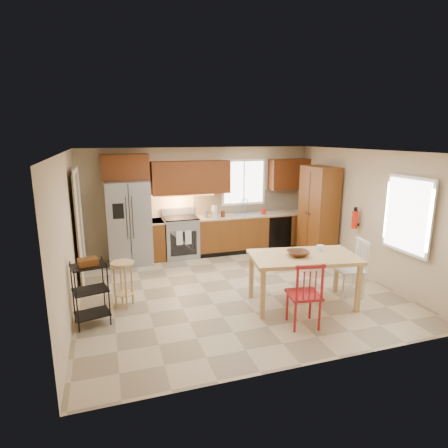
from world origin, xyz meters
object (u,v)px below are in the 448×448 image
fire_extinguisher (355,220)px  table_bowl (298,256)px  table_jar (320,250)px  bar_stool (124,284)px  chair_white (350,268)px  soap_bottle (264,210)px  refrigerator (129,223)px  pantry (318,213)px  utility_cart (91,294)px  dining_table (302,280)px  range_stove (181,238)px  chair_red (304,293)px

fire_extinguisher → table_bowl: (-1.87, -1.08, -0.25)m
table_jar → bar_stool: 3.33m
chair_white → bar_stool: 3.87m
soap_bottle → table_jar: soap_bottle is taller
refrigerator → pantry: size_ratio=0.87×
pantry → table_jar: pantry is taller
utility_cart → dining_table: bearing=-18.1°
fire_extinguisher → utility_cart: (-5.09, -0.72, -0.61)m
refrigerator → range_stove: refrigerator is taller
pantry → fire_extinguisher: (0.20, -1.05, 0.05)m
dining_table → fire_extinguisher: bearing=40.9°
pantry → dining_table: 2.72m
refrigerator → range_stove: size_ratio=1.98×
refrigerator → fire_extinguisher: size_ratio=5.06×
chair_red → range_stove: bearing=115.3°
dining_table → utility_cart: utility_cart is taller
pantry → chair_red: size_ratio=2.08×
pantry → fire_extinguisher: pantry is taller
fire_extinguisher → soap_bottle: bearing=120.5°
pantry → chair_white: pantry is taller
soap_bottle → dining_table: size_ratio=0.11×
soap_bottle → chair_white: 3.04m
dining_table → table_jar: 0.61m
chair_white → table_jar: (-0.57, 0.06, 0.38)m
fire_extinguisher → pantry: bearing=100.8°
utility_cart → chair_white: bearing=-16.1°
table_bowl → utility_cart: (-3.22, 0.35, -0.36)m
range_stove → fire_extinguisher: (3.18, -2.04, 0.64)m
chair_red → chair_white: 1.48m
chair_white → pantry: bearing=-7.0°
table_bowl → utility_cart: utility_cart is taller
chair_red → table_bowl: chair_red is taller
fire_extinguisher → table_bowl: 2.18m
bar_stool → chair_white: bearing=1.6°
refrigerator → chair_red: (2.21, -3.70, -0.40)m
range_stove → bar_stool: bearing=-121.9°
chair_white → table_jar: bearing=93.8°
table_bowl → fire_extinguisher: bearing=29.9°
range_stove → table_bowl: (1.31, -3.11, 0.39)m
table_bowl → bar_stool: bearing=163.0°
pantry → table_bowl: pantry is taller
dining_table → table_bowl: (-0.11, 0.00, 0.43)m
range_stove → chair_white: 3.87m
fire_extinguisher → table_bowl: bearing=-150.1°
chair_red → bar_stool: chair_red is taller
soap_bottle → pantry: bearing=-43.5°
table_bowl → table_jar: bearing=12.5°
chair_red → bar_stool: 2.90m
chair_white → bar_stool: (-3.78, 0.78, -0.12)m
table_jar → chair_white: bearing=-5.7°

